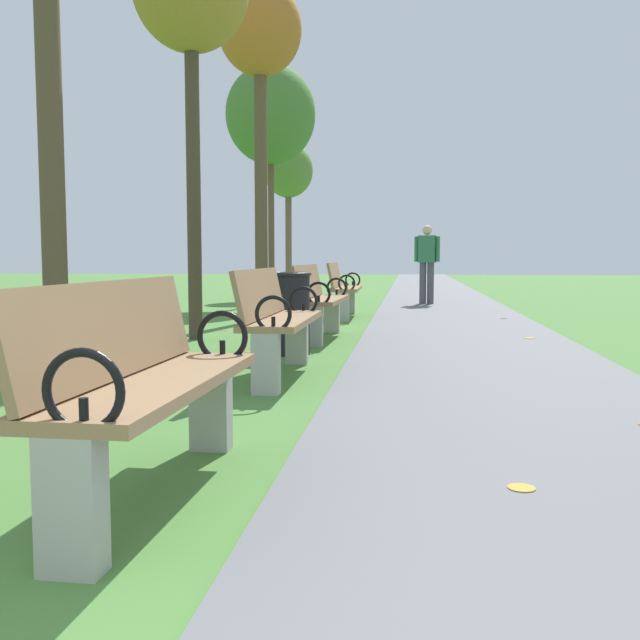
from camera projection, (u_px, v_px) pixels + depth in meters
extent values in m
cube|color=slate|center=(436.00, 297.00, 17.73)|extent=(2.47, 44.00, 0.02)
cube|color=#93704C|center=(157.00, 384.00, 2.96)|extent=(0.47, 1.61, 0.05)
cube|color=#93704C|center=(112.00, 329.00, 2.97)|extent=(0.16, 1.60, 0.40)
cube|color=#A8A59E|center=(72.00, 505.00, 2.25)|extent=(0.20, 0.12, 0.45)
cube|color=#A8A59E|center=(211.00, 407.00, 3.71)|extent=(0.20, 0.12, 0.45)
torus|color=black|center=(83.00, 391.00, 2.19)|extent=(0.27, 0.04, 0.27)
cylinder|color=black|center=(84.00, 417.00, 2.20)|extent=(0.03, 0.03, 0.12)
torus|color=black|center=(222.00, 336.00, 3.69)|extent=(0.27, 0.04, 0.27)
cylinder|color=black|center=(223.00, 352.00, 3.69)|extent=(0.03, 0.03, 0.12)
cube|color=#93704C|center=(283.00, 320.00, 5.90)|extent=(0.45, 1.60, 0.05)
cube|color=#93704C|center=(260.00, 293.00, 5.90)|extent=(0.13, 1.60, 0.40)
cube|color=#A8A59E|center=(266.00, 364.00, 5.19)|extent=(0.20, 0.12, 0.45)
cube|color=#A8A59E|center=(297.00, 340.00, 6.66)|extent=(0.20, 0.12, 0.45)
torus|color=black|center=(273.00, 314.00, 5.13)|extent=(0.27, 0.03, 0.27)
cylinder|color=black|center=(273.00, 325.00, 5.14)|extent=(0.03, 0.03, 0.12)
torus|color=black|center=(303.00, 301.00, 6.64)|extent=(0.27, 0.03, 0.27)
cylinder|color=black|center=(304.00, 310.00, 6.64)|extent=(0.03, 0.03, 0.12)
cube|color=#93704C|center=(323.00, 300.00, 8.66)|extent=(0.49, 1.61, 0.05)
cube|color=#93704C|center=(308.00, 281.00, 8.67)|extent=(0.17, 1.60, 0.40)
cube|color=#A8A59E|center=(314.00, 327.00, 7.95)|extent=(0.20, 0.13, 0.45)
cube|color=#A8A59E|center=(332.00, 316.00, 9.41)|extent=(0.20, 0.13, 0.45)
torus|color=black|center=(319.00, 294.00, 7.89)|extent=(0.27, 0.04, 0.27)
cylinder|color=black|center=(319.00, 301.00, 7.90)|extent=(0.03, 0.03, 0.12)
torus|color=black|center=(337.00, 288.00, 9.39)|extent=(0.27, 0.04, 0.27)
cylinder|color=black|center=(337.00, 294.00, 9.39)|extent=(0.03, 0.03, 0.12)
cube|color=#93704C|center=(346.00, 289.00, 11.75)|extent=(0.47, 1.61, 0.05)
cube|color=#93704C|center=(335.00, 275.00, 11.75)|extent=(0.15, 1.60, 0.40)
cube|color=#A8A59E|center=(343.00, 307.00, 11.04)|extent=(0.20, 0.12, 0.45)
cube|color=#A8A59E|center=(349.00, 301.00, 12.50)|extent=(0.20, 0.12, 0.45)
torus|color=black|center=(347.00, 283.00, 10.98)|extent=(0.27, 0.03, 0.27)
cylinder|color=black|center=(347.00, 288.00, 10.99)|extent=(0.03, 0.03, 0.12)
torus|color=black|center=(353.00, 280.00, 12.49)|extent=(0.27, 0.03, 0.27)
cylinder|color=black|center=(353.00, 285.00, 12.49)|extent=(0.03, 0.03, 0.12)
cylinder|color=brown|center=(52.00, 163.00, 5.98)|extent=(0.21, 0.21, 3.55)
cylinder|color=#4C3D2D|center=(194.00, 187.00, 8.54)|extent=(0.17, 0.17, 3.65)
cylinder|color=brown|center=(261.00, 192.00, 11.17)|extent=(0.20, 0.20, 4.01)
ellipsoid|color=#B26B28|center=(260.00, 29.00, 10.95)|extent=(1.28, 1.28, 1.41)
cylinder|color=brown|center=(271.00, 226.00, 15.07)|extent=(0.13, 0.13, 3.28)
ellipsoid|color=#477A33|center=(271.00, 114.00, 14.86)|extent=(1.86, 1.86, 2.05)
cylinder|color=brown|center=(289.00, 243.00, 17.62)|extent=(0.15, 0.15, 2.67)
ellipsoid|color=#5B8438|center=(288.00, 170.00, 17.47)|extent=(1.20, 1.20, 1.32)
cylinder|color=#4C4C56|center=(430.00, 283.00, 14.88)|extent=(0.14, 0.14, 0.85)
cylinder|color=#4C4C56|center=(423.00, 283.00, 14.93)|extent=(0.14, 0.14, 0.85)
cube|color=#33724C|center=(427.00, 249.00, 14.84)|extent=(0.38, 0.28, 0.56)
sphere|color=beige|center=(427.00, 230.00, 14.80)|extent=(0.20, 0.20, 0.20)
cylinder|color=#33724C|center=(438.00, 249.00, 14.77)|extent=(0.09, 0.09, 0.52)
cylinder|color=#33724C|center=(417.00, 249.00, 14.91)|extent=(0.09, 0.09, 0.52)
cylinder|color=black|center=(288.00, 315.00, 7.34)|extent=(0.44, 0.44, 0.80)
torus|color=black|center=(288.00, 274.00, 7.31)|extent=(0.48, 0.48, 0.04)
cylinder|color=gold|center=(530.00, 338.00, 8.61)|extent=(0.17, 0.17, 0.00)
cylinder|color=brown|center=(303.00, 333.00, 9.31)|extent=(0.09, 0.09, 0.00)
cylinder|color=#AD6B23|center=(249.00, 352.00, 7.55)|extent=(0.13, 0.13, 0.00)
cylinder|color=brown|center=(504.00, 319.00, 11.32)|extent=(0.14, 0.14, 0.00)
cylinder|color=gold|center=(522.00, 488.00, 3.04)|extent=(0.15, 0.15, 0.00)
cylinder|color=#93511E|center=(223.00, 330.00, 9.69)|extent=(0.12, 0.12, 0.00)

